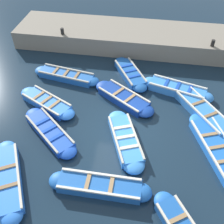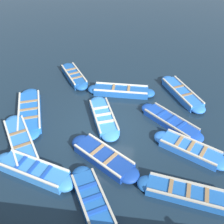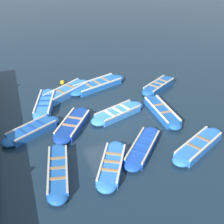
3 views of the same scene
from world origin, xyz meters
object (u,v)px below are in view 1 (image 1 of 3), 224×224
boat_outer_left (8,179)px  boat_tucked (130,74)px  boat_bow_out (50,131)px  bollard_north (213,43)px  boat_near_quay (125,139)px  boat_outer_right (47,103)px  boat_mid_row (100,186)px  boat_centre (66,76)px  boat_alongside (124,98)px  boat_inner_gap (203,112)px  boat_drifting (177,89)px  bollard_mid_north (62,31)px  boat_broadside (218,149)px

boat_outer_left → boat_tucked: bearing=-27.1°
boat_bow_out → bollard_north: size_ratio=8.93×
boat_near_quay → boat_outer_right: bearing=67.4°
boat_outer_left → boat_mid_row: bearing=-86.0°
boat_mid_row → bollard_north: size_ratio=10.43×
boat_tucked → boat_centre: 3.36m
boat_outer_right → boat_alongside: (0.90, -3.51, 0.01)m
boat_outer_right → boat_outer_left: 4.12m
boat_centre → boat_inner_gap: (-1.68, -6.85, 0.02)m
boat_outer_right → boat_inner_gap: boat_inner_gap is taller
boat_drifting → boat_near_quay: 4.14m
boat_inner_gap → bollard_mid_north: 9.00m
boat_near_quay → boat_outer_left: bearing=122.6°
boat_outer_right → bollard_north: bearing=-57.8°
boat_tucked → boat_near_quay: bearing=-176.1°
boat_outer_right → boat_broadside: bearing=-101.6°
boat_alongside → boat_inner_gap: bearing=-96.1°
boat_near_quay → boat_tucked: bearing=3.9°
boat_inner_gap → bollard_mid_north: size_ratio=10.32×
boat_broadside → boat_bow_out: bearing=91.2°
boat_mid_row → boat_inner_gap: 5.85m
boat_alongside → boat_bow_out: size_ratio=1.06×
boat_centre → bollard_mid_north: size_ratio=10.66×
boat_mid_row → boat_tucked: bearing=-2.6°
boat_broadside → boat_inner_gap: (2.05, 0.41, 0.03)m
boat_outer_left → boat_near_quay: (2.49, -3.89, -0.01)m
boat_outer_left → boat_outer_right: bearing=0.2°
boat_mid_row → boat_near_quay: 2.35m
boat_mid_row → boat_outer_right: bearing=40.2°
boat_alongside → boat_drifting: size_ratio=0.92×
boat_alongside → boat_drifting: (1.03, -2.53, 0.02)m
boat_bow_out → bollard_mid_north: size_ratio=8.93×
bollard_north → boat_drifting: bearing=149.5°
boat_inner_gap → boat_tucked: bearing=56.2°
boat_mid_row → boat_alongside: boat_mid_row is taller
boat_alongside → boat_broadside: boat_alongside is taller
boat_alongside → boat_broadside: size_ratio=0.80×
boat_inner_gap → boat_bow_out: bearing=108.9°
boat_drifting → boat_near_quay: bearing=148.9°
boat_drifting → boat_broadside: bearing=-156.3°
boat_outer_left → bollard_north: size_ratio=10.16×
boat_drifting → boat_inner_gap: 1.81m
boat_centre → boat_alongside: bearing=-111.9°
boat_tucked → boat_bow_out: size_ratio=1.02×
boat_alongside → boat_centre: size_ratio=0.89×
boat_tucked → boat_inner_gap: size_ratio=0.88×
boat_bow_out → boat_inner_gap: bearing=-71.1°
boat_broadside → bollard_north: bollard_north is taller
boat_alongside → boat_drifting: bearing=-67.9°
boat_mid_row → boat_broadside: boat_mid_row is taller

